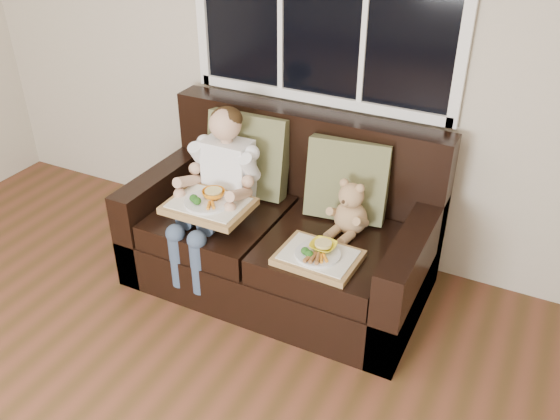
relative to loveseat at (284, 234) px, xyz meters
The scene contains 7 objects.
loveseat is the anchor object (origin of this frame).
pillow_left 0.52m from the loveseat, 154.20° to the left, with size 0.50×0.26×0.50m.
pillow_right 0.51m from the loveseat, 25.72° to the left, with size 0.48×0.27×0.46m.
child 0.51m from the loveseat, 160.87° to the right, with size 0.40×0.60×0.91m.
teddy_bear 0.48m from the loveseat, ahead, with size 0.21×0.26×0.33m.
tray_left 0.50m from the loveseat, 139.24° to the right, with size 0.46×0.35×0.10m.
tray_right 0.52m from the loveseat, 42.36° to the right, with size 0.42×0.33×0.09m.
Camera 1 is at (1.58, -0.59, 2.24)m, focal length 38.00 mm.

